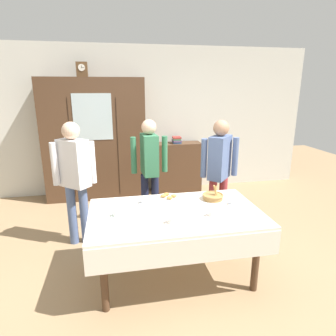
{
  "coord_description": "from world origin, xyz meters",
  "views": [
    {
      "loc": [
        -0.58,
        -2.81,
        1.97
      ],
      "look_at": [
        0.0,
        0.2,
        1.1
      ],
      "focal_mm": 30.6,
      "sensor_mm": 36.0,
      "label": 1
    }
  ],
  "objects_px": {
    "wall_cabinet": "(95,140)",
    "person_near_right_end": "(74,173)",
    "person_behind_table_right": "(219,166)",
    "spoon_far_right": "(108,205)",
    "pastry_plate": "(168,197)",
    "tea_cup_center": "(172,221)",
    "bread_basket": "(213,196)",
    "spoon_near_right": "(106,234)",
    "bookshelf_low": "(176,167)",
    "tea_cup_mid_left": "(212,214)",
    "tea_cup_front_edge": "(234,202)",
    "tea_cup_near_left": "(117,214)",
    "mantel_clock": "(82,69)",
    "book_stack": "(177,140)",
    "dining_table": "(176,222)",
    "tea_cup_back_edge": "(144,201)",
    "spoon_near_left": "(203,205)",
    "person_beside_shelf": "(149,163)"
  },
  "relations": [
    {
      "from": "wall_cabinet",
      "to": "person_near_right_end",
      "type": "bearing_deg",
      "value": -96.0
    },
    {
      "from": "dining_table",
      "to": "tea_cup_center",
      "type": "bearing_deg",
      "value": -113.47
    },
    {
      "from": "tea_cup_mid_left",
      "to": "dining_table",
      "type": "bearing_deg",
      "value": 157.73
    },
    {
      "from": "bookshelf_low",
      "to": "tea_cup_mid_left",
      "type": "relative_size",
      "value": 7.28
    },
    {
      "from": "mantel_clock",
      "to": "spoon_near_right",
      "type": "relative_size",
      "value": 2.02
    },
    {
      "from": "spoon_far_right",
      "to": "tea_cup_near_left",
      "type": "bearing_deg",
      "value": -73.45
    },
    {
      "from": "tea_cup_near_left",
      "to": "spoon_near_left",
      "type": "xyz_separation_m",
      "value": [
        0.91,
        0.1,
        -0.02
      ]
    },
    {
      "from": "bread_basket",
      "to": "tea_cup_center",
      "type": "bearing_deg",
      "value": -139.46
    },
    {
      "from": "spoon_near_left",
      "to": "person_near_right_end",
      "type": "distance_m",
      "value": 1.63
    },
    {
      "from": "person_behind_table_right",
      "to": "book_stack",
      "type": "bearing_deg",
      "value": 97.0
    },
    {
      "from": "person_beside_shelf",
      "to": "tea_cup_center",
      "type": "bearing_deg",
      "value": -89.8
    },
    {
      "from": "mantel_clock",
      "to": "tea_cup_center",
      "type": "xyz_separation_m",
      "value": [
        0.94,
        -2.8,
        -1.47
      ]
    },
    {
      "from": "pastry_plate",
      "to": "spoon_far_right",
      "type": "bearing_deg",
      "value": -173.83
    },
    {
      "from": "tea_cup_mid_left",
      "to": "spoon_near_left",
      "type": "height_order",
      "value": "tea_cup_mid_left"
    },
    {
      "from": "tea_cup_near_left",
      "to": "person_behind_table_right",
      "type": "distance_m",
      "value": 1.66
    },
    {
      "from": "dining_table",
      "to": "bookshelf_low",
      "type": "bearing_deg",
      "value": 77.36
    },
    {
      "from": "mantel_clock",
      "to": "person_beside_shelf",
      "type": "bearing_deg",
      "value": -53.39
    },
    {
      "from": "tea_cup_near_left",
      "to": "pastry_plate",
      "type": "height_order",
      "value": "tea_cup_near_left"
    },
    {
      "from": "tea_cup_back_edge",
      "to": "spoon_near_left",
      "type": "relative_size",
      "value": 1.09
    },
    {
      "from": "tea_cup_center",
      "to": "bread_basket",
      "type": "distance_m",
      "value": 0.76
    },
    {
      "from": "tea_cup_mid_left",
      "to": "pastry_plate",
      "type": "distance_m",
      "value": 0.63
    },
    {
      "from": "tea_cup_near_left",
      "to": "person_beside_shelf",
      "type": "height_order",
      "value": "person_beside_shelf"
    },
    {
      "from": "tea_cup_back_edge",
      "to": "bread_basket",
      "type": "bearing_deg",
      "value": -2.14
    },
    {
      "from": "person_behind_table_right",
      "to": "spoon_far_right",
      "type": "bearing_deg",
      "value": -157.6
    },
    {
      "from": "book_stack",
      "to": "bread_basket",
      "type": "height_order",
      "value": "book_stack"
    },
    {
      "from": "tea_cup_near_left",
      "to": "mantel_clock",
      "type": "bearing_deg",
      "value": 99.95
    },
    {
      "from": "person_beside_shelf",
      "to": "pastry_plate",
      "type": "bearing_deg",
      "value": -84.1
    },
    {
      "from": "tea_cup_center",
      "to": "spoon_far_right",
      "type": "distance_m",
      "value": 0.79
    },
    {
      "from": "tea_cup_front_edge",
      "to": "person_behind_table_right",
      "type": "relative_size",
      "value": 0.08
    },
    {
      "from": "wall_cabinet",
      "to": "spoon_near_left",
      "type": "distance_m",
      "value": 2.76
    },
    {
      "from": "mantel_clock",
      "to": "tea_cup_center",
      "type": "bearing_deg",
      "value": -71.4
    },
    {
      "from": "tea_cup_mid_left",
      "to": "spoon_far_right",
      "type": "xyz_separation_m",
      "value": [
        -1.0,
        0.47,
        -0.02
      ]
    },
    {
      "from": "tea_cup_center",
      "to": "spoon_far_right",
      "type": "bearing_deg",
      "value": 137.05
    },
    {
      "from": "bookshelf_low",
      "to": "pastry_plate",
      "type": "distance_m",
      "value": 2.33
    },
    {
      "from": "pastry_plate",
      "to": "spoon_near_right",
      "type": "xyz_separation_m",
      "value": [
        -0.68,
        -0.72,
        -0.01
      ]
    },
    {
      "from": "book_stack",
      "to": "bread_basket",
      "type": "xyz_separation_m",
      "value": [
        -0.11,
        -2.36,
        -0.22
      ]
    },
    {
      "from": "mantel_clock",
      "to": "pastry_plate",
      "type": "xyz_separation_m",
      "value": [
        1.03,
        -2.18,
        -1.48
      ]
    },
    {
      "from": "pastry_plate",
      "to": "spoon_far_right",
      "type": "xyz_separation_m",
      "value": [
        -0.67,
        -0.07,
        -0.01
      ]
    },
    {
      "from": "tea_cup_near_left",
      "to": "spoon_near_left",
      "type": "distance_m",
      "value": 0.92
    },
    {
      "from": "bread_basket",
      "to": "person_behind_table_right",
      "type": "relative_size",
      "value": 0.15
    },
    {
      "from": "mantel_clock",
      "to": "spoon_far_right",
      "type": "height_order",
      "value": "mantel_clock"
    },
    {
      "from": "tea_cup_center",
      "to": "spoon_near_left",
      "type": "distance_m",
      "value": 0.54
    },
    {
      "from": "tea_cup_center",
      "to": "bread_basket",
      "type": "xyz_separation_m",
      "value": [
        0.58,
        0.49,
        0.01
      ]
    },
    {
      "from": "bookshelf_low",
      "to": "tea_cup_mid_left",
      "type": "height_order",
      "value": "bookshelf_low"
    },
    {
      "from": "book_stack",
      "to": "tea_cup_front_edge",
      "type": "distance_m",
      "value": 2.55
    },
    {
      "from": "spoon_near_left",
      "to": "tea_cup_near_left",
      "type": "bearing_deg",
      "value": -173.66
    },
    {
      "from": "wall_cabinet",
      "to": "mantel_clock",
      "type": "distance_m",
      "value": 1.19
    },
    {
      "from": "bread_basket",
      "to": "person_beside_shelf",
      "type": "xyz_separation_m",
      "value": [
        -0.58,
        1.04,
        0.15
      ]
    },
    {
      "from": "book_stack",
      "to": "pastry_plate",
      "type": "distance_m",
      "value": 2.32
    },
    {
      "from": "tea_cup_mid_left",
      "to": "spoon_far_right",
      "type": "relative_size",
      "value": 1.09
    }
  ]
}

